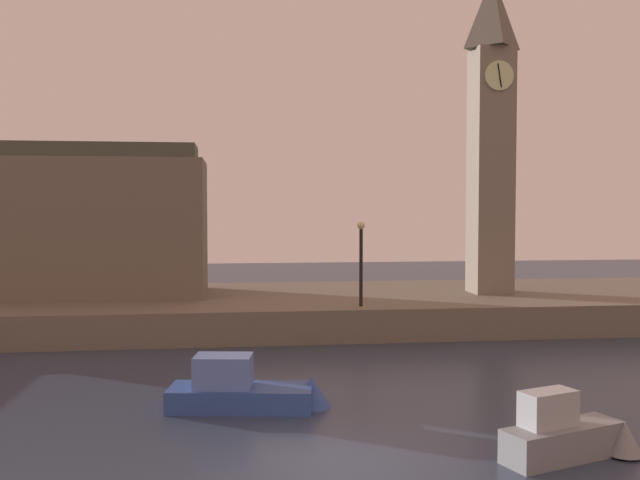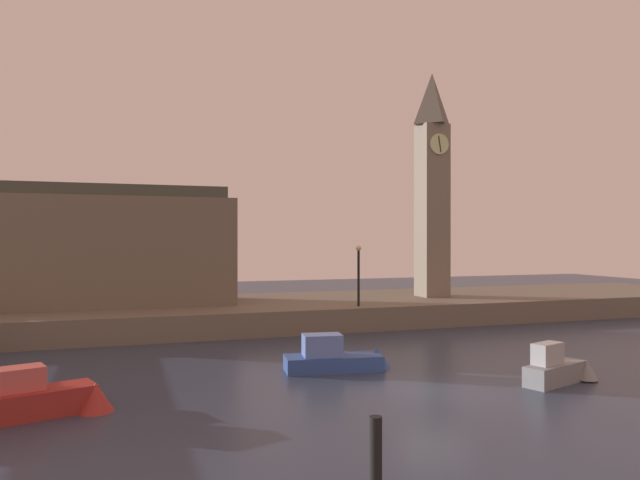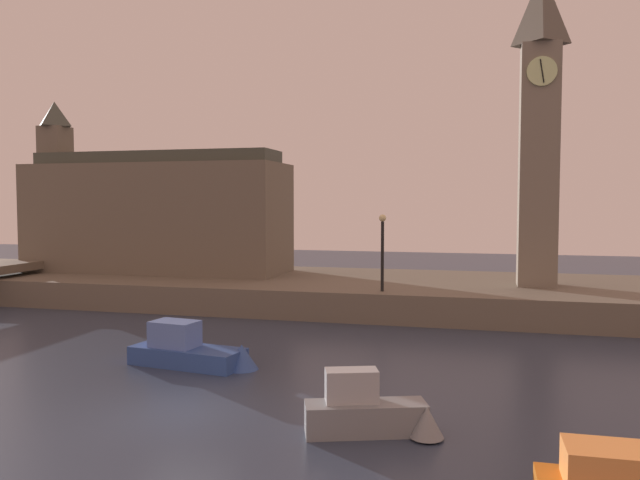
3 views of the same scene
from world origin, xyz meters
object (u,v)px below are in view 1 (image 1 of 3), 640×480
Objects in this scene: streetlamp at (361,253)px; boat_tour_blue at (255,391)px; parliament_hall at (30,222)px; clock_tower at (491,129)px; boat_cruiser_grey at (569,435)px.

streetlamp is 0.76× the size of boat_tour_blue.
streetlamp is (15.95, -5.64, -1.37)m from parliament_hall.
streetlamp is at bearing -151.04° from clock_tower.
streetlamp is 12.12m from boat_tour_blue.
boat_tour_blue is at bearing 144.99° from boat_cruiser_grey.
parliament_hall is at bearing 160.54° from streetlamp.
clock_tower reaches higher than parliament_hall.
boat_cruiser_grey is at bearing -105.49° from clock_tower.
boat_cruiser_grey is (-5.49, -19.80, -9.53)m from clock_tower.
clock_tower is 24.14m from parliament_hall.
clock_tower reaches higher than streetlamp.
parliament_hall is 19.98m from boat_tour_blue.
streetlamp is 16.05m from boat_cruiser_grey.
boat_cruiser_grey is at bearing -82.01° from streetlamp.
boat_tour_blue is 1.37× the size of boat_cruiser_grey.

